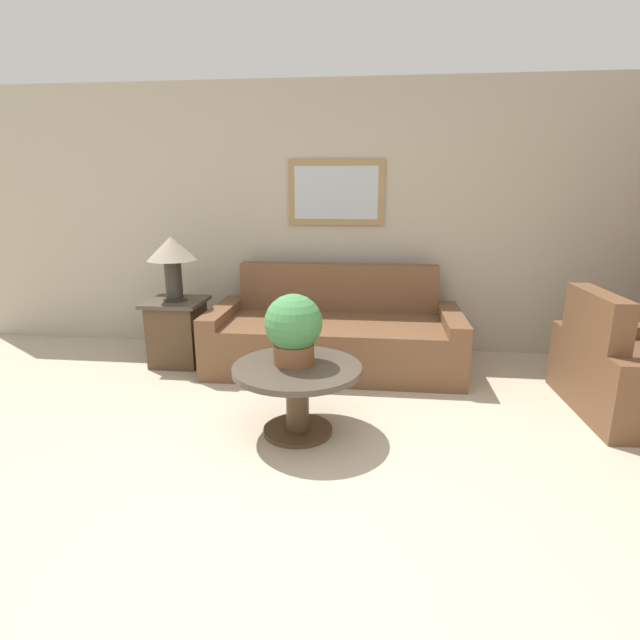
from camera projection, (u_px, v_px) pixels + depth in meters
name	position (u px, v px, depth m)	size (l,w,h in m)	color
ground_plane	(302.00, 521.00, 2.52)	(20.00, 20.00, 0.00)	#BCAD93
wall_back	(344.00, 220.00, 4.93)	(7.97, 0.09, 2.60)	#B2A893
couch_main	(335.00, 337.00, 4.60)	(2.26, 0.99, 0.91)	brown
armchair	(640.00, 376.00, 3.65)	(1.03, 1.14, 0.91)	brown
coffee_table	(297.00, 385.00, 3.33)	(0.86, 0.86, 0.48)	#4C3823
side_table	(178.00, 331.00, 4.67)	(0.52, 0.52, 0.61)	#4C3823
table_lamp	(172.00, 254.00, 4.48)	(0.44, 0.44, 0.58)	#2D2823
potted_plant_on_table	(293.00, 328.00, 3.28)	(0.38, 0.38, 0.47)	brown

